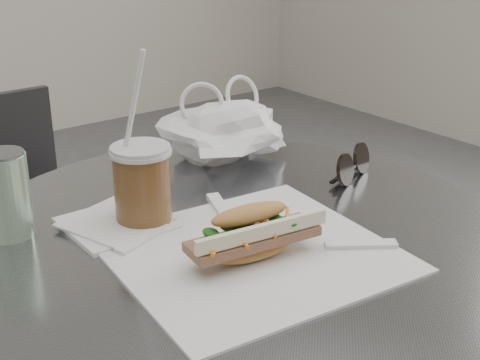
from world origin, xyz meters
TOP-DOWN VIEW (x-y plane):
  - chair_far at (0.01, 1.10)m, footprint 0.37×0.38m
  - sandwich_paper at (-0.03, 0.13)m, footprint 0.37×0.35m
  - banh_mi at (-0.04, 0.11)m, footprint 0.22×0.11m
  - iced_coffee at (-0.10, 0.29)m, footprint 0.08×0.08m
  - sunglasses at (0.26, 0.23)m, footprint 0.11×0.06m
  - plastic_bag at (0.15, 0.41)m, footprint 0.24×0.21m
  - napkin_stack at (-0.13, 0.30)m, footprint 0.15×0.15m
  - drink_can at (-0.25, 0.37)m, footprint 0.06×0.06m

SIDE VIEW (x-z plane):
  - chair_far at x=0.01m, z-range -0.04..0.67m
  - sandwich_paper at x=-0.03m, z-range 0.74..0.74m
  - napkin_stack at x=-0.13m, z-range 0.74..0.75m
  - sunglasses at x=0.26m, z-range 0.73..0.79m
  - banh_mi at x=-0.04m, z-range 0.74..0.81m
  - plastic_bag at x=0.15m, z-range 0.74..0.84m
  - drink_can at x=-0.25m, z-range 0.74..0.86m
  - iced_coffee at x=-0.10m, z-range 0.68..0.92m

